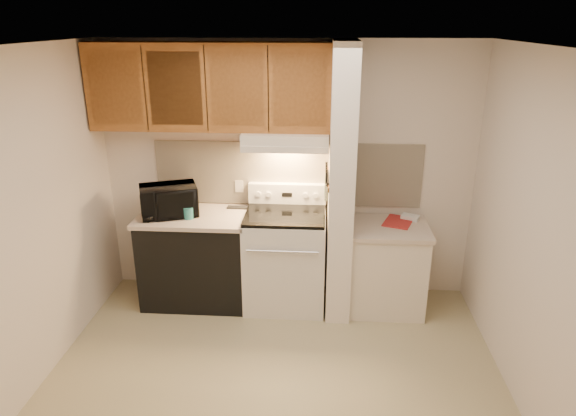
{
  "coord_description": "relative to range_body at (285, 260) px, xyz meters",
  "views": [
    {
      "loc": [
        0.34,
        -3.32,
        2.66
      ],
      "look_at": [
        0.05,
        0.75,
        1.15
      ],
      "focal_mm": 32.0,
      "sensor_mm": 36.0,
      "label": 1
    }
  ],
  "objects": [
    {
      "name": "knife_handle_c",
      "position": [
        0.38,
        -0.07,
        0.91
      ],
      "size": [
        0.02,
        0.02,
        0.1
      ],
      "primitive_type": "cylinder",
      "color": "black",
      "rests_on": "knife_strip"
    },
    {
      "name": "range_hood",
      "position": [
        0.0,
        0.12,
        1.17
      ],
      "size": [
        0.78,
        0.44,
        0.15
      ],
      "primitive_type": "cube",
      "color": "silver",
      "rests_on": "upper_cabinets"
    },
    {
      "name": "left_countertop",
      "position": [
        -0.88,
        0.01,
        0.43
      ],
      "size": [
        1.04,
        0.67,
        0.04
      ],
      "primitive_type": "cube",
      "color": "beige",
      "rests_on": "dishwasher_front"
    },
    {
      "name": "cab_door_b",
      "position": [
        -0.96,
        0.01,
        1.62
      ],
      "size": [
        0.46,
        0.01,
        0.63
      ],
      "primitive_type": "cube",
      "color": "#9B5B28",
      "rests_on": "upper_cabinets"
    },
    {
      "name": "knife_blade_d",
      "position": [
        0.38,
        0.01,
        0.76
      ],
      "size": [
        0.01,
        0.04,
        0.16
      ],
      "primitive_type": "cube",
      "color": "silver",
      "rests_on": "knife_strip"
    },
    {
      "name": "knife_blade_a",
      "position": [
        0.38,
        -0.21,
        0.76
      ],
      "size": [
        0.01,
        0.03,
        0.16
      ],
      "primitive_type": "cube",
      "color": "silver",
      "rests_on": "knife_strip"
    },
    {
      "name": "knife_handle_e",
      "position": [
        0.38,
        0.12,
        0.91
      ],
      "size": [
        0.02,
        0.02,
        0.1
      ],
      "primitive_type": "cylinder",
      "color": "black",
      "rests_on": "knife_strip"
    },
    {
      "name": "ceiling",
      "position": [
        0.0,
        -1.16,
        2.04
      ],
      "size": [
        3.6,
        3.6,
        0.0
      ],
      "primitive_type": "plane",
      "rotation": [
        3.14,
        0.0,
        0.0
      ],
      "color": "white",
      "rests_on": "wall_back"
    },
    {
      "name": "red_folder",
      "position": [
        1.07,
        0.09,
        0.4
      ],
      "size": [
        0.34,
        0.39,
        0.01
      ],
      "primitive_type": "cube",
      "rotation": [
        0.0,
        0.0,
        -0.35
      ],
      "color": "#AF2624",
      "rests_on": "right_countertop"
    },
    {
      "name": "backsplash",
      "position": [
        0.0,
        0.33,
        0.78
      ],
      "size": [
        2.6,
        0.02,
        0.63
      ],
      "primitive_type": "cube",
      "color": "#FFEBCA",
      "rests_on": "wall_back"
    },
    {
      "name": "white_box",
      "position": [
        1.19,
        0.17,
        0.41
      ],
      "size": [
        0.19,
        0.16,
        0.04
      ],
      "primitive_type": "cube",
      "rotation": [
        0.0,
        0.0,
        -0.42
      ],
      "color": "white",
      "rests_on": "right_countertop"
    },
    {
      "name": "knife_blade_b",
      "position": [
        0.38,
        -0.15,
        0.75
      ],
      "size": [
        0.01,
        0.04,
        0.18
      ],
      "primitive_type": "cube",
      "color": "silver",
      "rests_on": "knife_strip"
    },
    {
      "name": "range_knob_right_outer",
      "position": [
        0.28,
        0.24,
        0.59
      ],
      "size": [
        0.05,
        0.02,
        0.05
      ],
      "primitive_type": "cylinder",
      "rotation": [
        1.57,
        0.0,
        0.0
      ],
      "color": "silver",
      "rests_on": "range_backguard"
    },
    {
      "name": "knife_blade_c",
      "position": [
        0.38,
        -0.05,
        0.74
      ],
      "size": [
        0.01,
        0.04,
        0.2
      ],
      "primitive_type": "cube",
      "color": "silver",
      "rests_on": "knife_strip"
    },
    {
      "name": "range_body",
      "position": [
        0.0,
        0.0,
        0.0
      ],
      "size": [
        0.76,
        0.65,
        0.92
      ],
      "primitive_type": "cube",
      "color": "silver",
      "rests_on": "floor"
    },
    {
      "name": "knife_blade_e",
      "position": [
        0.38,
        0.12,
        0.75
      ],
      "size": [
        0.01,
        0.04,
        0.18
      ],
      "primitive_type": "cube",
      "color": "silver",
      "rests_on": "knife_strip"
    },
    {
      "name": "range_knob_left_outer",
      "position": [
        -0.28,
        0.24,
        0.59
      ],
      "size": [
        0.05,
        0.02,
        0.05
      ],
      "primitive_type": "cylinder",
      "rotation": [
        1.57,
        0.0,
        0.0
      ],
      "color": "silver",
      "rests_on": "range_backguard"
    },
    {
      "name": "knife_strip",
      "position": [
        0.39,
        -0.06,
        0.86
      ],
      "size": [
        0.02,
        0.42,
        0.04
      ],
      "primitive_type": "cube",
      "color": "black",
      "rests_on": "partition_pillar"
    },
    {
      "name": "pillar_trim",
      "position": [
        0.39,
        -0.01,
        0.84
      ],
      "size": [
        0.01,
        0.7,
        0.04
      ],
      "primitive_type": "cube",
      "color": "#9B5B28",
      "rests_on": "partition_pillar"
    },
    {
      "name": "wall_back",
      "position": [
        0.0,
        0.34,
        0.79
      ],
      "size": [
        3.6,
        2.5,
        0.02
      ],
      "primitive_type": "cube",
      "rotation": [
        1.57,
        0.0,
        0.0
      ],
      "color": "beige",
      "rests_on": "floor"
    },
    {
      "name": "range_display",
      "position": [
        0.0,
        0.24,
        0.59
      ],
      "size": [
        0.1,
        0.01,
        0.04
      ],
      "primitive_type": "cube",
      "color": "black",
      "rests_on": "range_backguard"
    },
    {
      "name": "cab_door_d",
      "position": [
        0.13,
        0.01,
        1.62
      ],
      "size": [
        0.46,
        0.01,
        0.63
      ],
      "primitive_type": "cube",
      "color": "#9B5B28",
      "rests_on": "upper_cabinets"
    },
    {
      "name": "knife_handle_b",
      "position": [
        0.38,
        -0.13,
        0.91
      ],
      "size": [
        0.02,
        0.02,
        0.1
      ],
      "primitive_type": "cylinder",
      "color": "black",
      "rests_on": "knife_strip"
    },
    {
      "name": "spoon_rest",
      "position": [
        -0.48,
        0.21,
        0.46
      ],
      "size": [
        0.22,
        0.08,
        0.01
      ],
      "primitive_type": "cube",
      "rotation": [
        0.0,
        0.0,
        -0.05
      ],
      "color": "black",
      "rests_on": "left_countertop"
    },
    {
      "name": "oven_window",
      "position": [
        0.0,
        -0.32,
        0.04
      ],
      "size": [
        0.5,
        0.01,
        0.3
      ],
      "primitive_type": "cube",
      "color": "black",
      "rests_on": "range_body"
    },
    {
      "name": "teal_jar",
      "position": [
        -0.9,
        -0.09,
        0.51
      ],
      "size": [
        0.11,
        0.11,
        0.11
      ],
      "primitive_type": "cylinder",
      "rotation": [
        0.0,
        0.0,
        0.1
      ],
      "color": "#236E71",
      "rests_on": "left_countertop"
    },
    {
      "name": "cab_gap_b",
      "position": [
        -0.69,
        0.01,
        1.62
      ],
      "size": [
        0.01,
        0.01,
        0.73
      ],
      "primitive_type": "cube",
      "color": "black",
      "rests_on": "upper_cabinets"
    },
    {
      "name": "range_knob_left_inner",
      "position": [
        -0.18,
        0.24,
        0.59
      ],
      "size": [
        0.05,
        0.02,
        0.05
      ],
      "primitive_type": "cylinder",
      "rotation": [
        1.57,
        0.0,
        0.0
      ],
      "color": "silver",
      "rests_on": "range_backguard"
    },
    {
      "name": "knife_handle_a",
      "position": [
        0.38,
        -0.21,
        0.91
      ],
      "size": [
        0.02,
        0.02,
        0.1
      ],
      "primitive_type": "cylinder",
      "color": "black",
      "rests_on": "knife_strip"
    },
    {
      "name": "partition_pillar",
      "position": [
        0.51,
        -0.01,
        0.79
      ],
      "size": [
        0.22,
        0.7,
        2.5
      ],
      "primitive_type": "cube",
      "color": "white",
      "rests_on": "floor"
    },
    {
      "name": "range_knob_right_inner",
      "position": [
        0.18,
        0.24,
        0.59
      ],
      "size": [
        0.05,
        0.02,
        0.05
      ],
      "primitive_type": "cylinder",
      "rotation": [
        1.57,
        0.0,
        0.0
      ],
      "color": "silver",
      "rests_on": "range_backguard"
    },
    {
      "name": "upper_cabinets",
      "position": [
        -0.69,
        0.17,
        1.62
      ],
      "size": [
        2.18,
        0.33,
        0.77
      ],
      "primitive_type": "cube",
      "color": "#9B5B28",
      "rests_on": "wall_back"
    },
    {
      "name": "right_cab_base",
      "position": [
        0.97,
        -0.01,
        -0.06
      ],
      "size": [
        0.7,
        0.6,
        0.81
      ],
      "primitive_type": "cube",
      "color": "silver",
      "rests_on": "floor"
    },
    {
      "name": "outlet",
      "position": [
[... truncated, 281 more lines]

